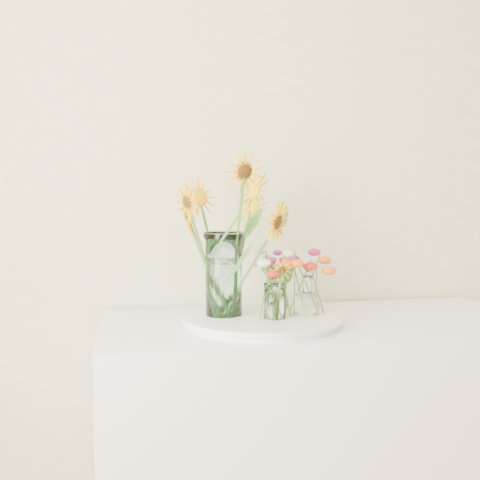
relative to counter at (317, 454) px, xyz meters
The scene contains 10 objects.
counter is the anchor object (origin of this frame).
tray 0.50m from the counter, behind, with size 0.48×0.48×0.03m, color white.
mason_jar 0.68m from the counter, behind, with size 0.12×0.12×0.27m, color #9ECED4.
sunflower_bouquet 0.80m from the counter, behind, with size 0.68×0.68×0.52m, color #FCBA05, non-canonical shape.
small_vase_a 0.56m from the counter, 153.03° to the right, with size 0.07×0.07×0.12m, color white.
wildflower_posy_a 0.61m from the counter, 153.03° to the right, with size 0.20×0.20×0.21m, color #F25815, non-canonical shape.
small_vase_b 0.54m from the counter, 142.60° to the right, with size 0.09×0.09×0.13m, color white, non-canonical shape.
wildflower_posy_b 0.59m from the counter, 142.60° to the right, with size 0.22×0.22×0.22m, color #F25815, non-canonical shape.
small_vase_c 0.55m from the counter, 146.25° to the left, with size 0.07×0.07×0.12m, color white.
wildflower_posy_c 0.60m from the counter, 146.25° to the left, with size 0.20×0.20×0.21m, color #F25815, non-canonical shape.
Camera 1 is at (-0.79, 0.09, 1.31)m, focal length 45.00 mm.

